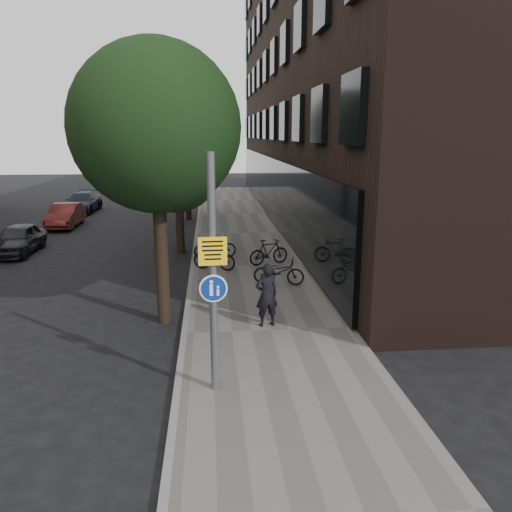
{
  "coord_description": "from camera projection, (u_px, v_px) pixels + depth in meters",
  "views": [
    {
      "loc": [
        -1.26,
        -8.85,
        5.12
      ],
      "look_at": [
        -0.08,
        3.87,
        2.0
      ],
      "focal_mm": 35.0,
      "sensor_mm": 36.0,
      "label": 1
    }
  ],
  "objects": [
    {
      "name": "street_tree_mid",
      "position": [
        178.0,
        135.0,
        21.16
      ],
      "size": [
        5.0,
        5.0,
        7.8
      ],
      "color": "black",
      "rests_on": "ground"
    },
    {
      "name": "parked_bike_facade_near",
      "position": [
        279.0,
        271.0,
        16.99
      ],
      "size": [
        1.84,
        1.04,
        0.91
      ],
      "primitive_type": "imported",
      "rotation": [
        0.0,
        0.0,
        1.31
      ],
      "color": "black",
      "rests_on": "sidewalk"
    },
    {
      "name": "parked_bike_curb_near",
      "position": [
        215.0,
        247.0,
        20.7
      ],
      "size": [
        1.84,
        0.9,
        0.93
      ],
      "primitive_type": "imported",
      "rotation": [
        0.0,
        0.0,
        1.74
      ],
      "color": "black",
      "rests_on": "sidewalk"
    },
    {
      "name": "pedestrian",
      "position": [
        267.0,
        295.0,
        13.23
      ],
      "size": [
        0.71,
        0.55,
        1.71
      ],
      "primitive_type": "imported",
      "rotation": [
        0.0,
        0.0,
        3.39
      ],
      "color": "black",
      "rests_on": "sidewalk"
    },
    {
      "name": "street_tree_far",
      "position": [
        187.0,
        135.0,
        29.87
      ],
      "size": [
        5.0,
        5.0,
        7.8
      ],
      "color": "black",
      "rests_on": "ground"
    },
    {
      "name": "sidewalk",
      "position": [
        250.0,
        267.0,
        19.57
      ],
      "size": [
        4.5,
        60.0,
        0.12
      ],
      "primitive_type": "cube",
      "color": "#625F5A",
      "rests_on": "ground"
    },
    {
      "name": "parked_car_mid",
      "position": [
        65.0,
        216.0,
        28.21
      ],
      "size": [
        1.43,
        4.01,
        1.32
      ],
      "primitive_type": "imported",
      "rotation": [
        0.0,
        0.0,
        0.01
      ],
      "color": "maroon",
      "rests_on": "ground"
    },
    {
      "name": "parked_bike_facade_far",
      "position": [
        269.0,
        252.0,
        19.6
      ],
      "size": [
        1.74,
        1.04,
        1.01
      ],
      "primitive_type": "imported",
      "rotation": [
        0.0,
        0.0,
        1.93
      ],
      "color": "black",
      "rests_on": "sidewalk"
    },
    {
      "name": "street_tree_near",
      "position": [
        159.0,
        135.0,
        12.94
      ],
      "size": [
        4.4,
        4.4,
        7.5
      ],
      "color": "black",
      "rests_on": "ground"
    },
    {
      "name": "parked_car_near",
      "position": [
        18.0,
        239.0,
        21.91
      ],
      "size": [
        1.56,
        3.81,
        1.29
      ],
      "primitive_type": "imported",
      "rotation": [
        0.0,
        0.0,
        -0.01
      ],
      "color": "black",
      "rests_on": "ground"
    },
    {
      "name": "signpost",
      "position": [
        213.0,
        276.0,
        9.54
      ],
      "size": [
        0.54,
        0.16,
        4.7
      ],
      "rotation": [
        0.0,
        0.0,
        0.04
      ],
      "color": "#595B5E",
      "rests_on": "sidewalk"
    },
    {
      "name": "curb_edge",
      "position": [
        192.0,
        268.0,
        19.36
      ],
      "size": [
        0.15,
        60.0,
        0.13
      ],
      "primitive_type": "cube",
      "color": "slate",
      "rests_on": "ground"
    },
    {
      "name": "parked_car_far",
      "position": [
        82.0,
        202.0,
        33.69
      ],
      "size": [
        2.04,
        4.68,
        1.34
      ],
      "primitive_type": "imported",
      "rotation": [
        0.0,
        0.0,
        -0.04
      ],
      "color": "black",
      "rests_on": "ground"
    },
    {
      "name": "building_right_dark_brick",
      "position": [
        371.0,
        68.0,
        29.8
      ],
      "size": [
        12.0,
        40.0,
        18.0
      ],
      "primitive_type": "cube",
      "color": "black",
      "rests_on": "ground"
    },
    {
      "name": "ground",
      "position": [
        278.0,
        400.0,
        9.88
      ],
      "size": [
        120.0,
        120.0,
        0.0
      ],
      "primitive_type": "plane",
      "color": "black",
      "rests_on": "ground"
    },
    {
      "name": "parked_bike_curb_far",
      "position": [
        214.0,
        257.0,
        18.83
      ],
      "size": [
        1.75,
        1.12,
        1.02
      ],
      "primitive_type": "imported",
      "rotation": [
        0.0,
        0.0,
        1.16
      ],
      "color": "black",
      "rests_on": "sidewalk"
    }
  ]
}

